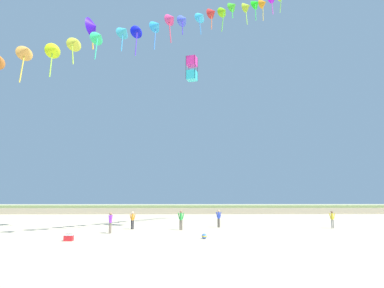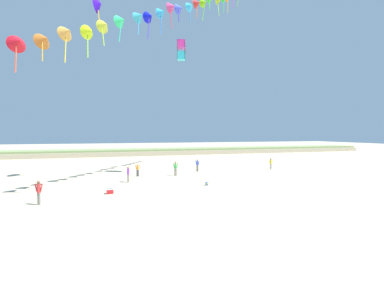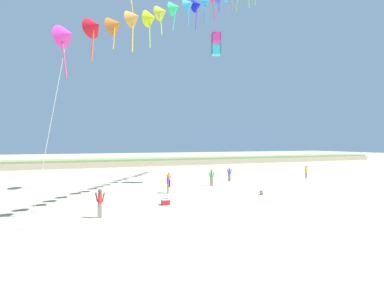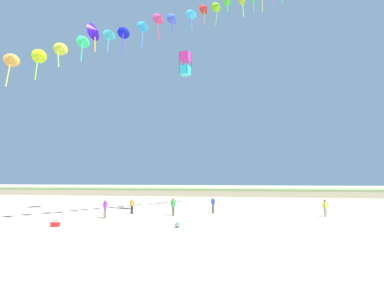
{
  "view_description": "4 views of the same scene",
  "coord_description": "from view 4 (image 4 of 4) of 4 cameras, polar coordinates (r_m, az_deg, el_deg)",
  "views": [
    {
      "loc": [
        0.21,
        -18.38,
        2.91
      ],
      "look_at": [
        0.76,
        10.99,
        7.45
      ],
      "focal_mm": 32.0,
      "sensor_mm": 36.0,
      "label": 1
    },
    {
      "loc": [
        -7.03,
        -17.44,
        5.12
      ],
      "look_at": [
        1.1,
        9.98,
        3.93
      ],
      "focal_mm": 24.0,
      "sensor_mm": 36.0,
      "label": 2
    },
    {
      "loc": [
        -14.12,
        -15.67,
        4.51
      ],
      "look_at": [
        -2.52,
        12.42,
        4.42
      ],
      "focal_mm": 28.0,
      "sensor_mm": 36.0,
      "label": 3
    },
    {
      "loc": [
        5.96,
        -15.81,
        3.68
      ],
      "look_at": [
        1.59,
        12.88,
        6.89
      ],
      "focal_mm": 28.0,
      "sensor_mm": 36.0,
      "label": 4
    }
  ],
  "objects": [
    {
      "name": "beach_cooler",
      "position": [
        25.26,
        -24.6,
        -13.64
      ],
      "size": [
        0.58,
        0.41,
        0.46
      ],
      "color": "red",
      "rests_on": "ground"
    },
    {
      "name": "kite_banner_string",
      "position": [
        30.91,
        -6.1,
        22.43
      ],
      "size": [
        28.66,
        21.84,
        28.17
      ],
      "color": "#EC35B0"
    },
    {
      "name": "person_far_center",
      "position": [
        31.06,
        24.01,
        -10.87
      ],
      "size": [
        0.56,
        0.22,
        1.6
      ],
      "color": "gray",
      "rests_on": "ground"
    },
    {
      "name": "large_kite_low_lead",
      "position": [
        35.29,
        -17.93,
        19.77
      ],
      "size": [
        1.27,
        2.03,
        3.32
      ],
      "color": "#350FC7"
    },
    {
      "name": "person_near_right",
      "position": [
        31.26,
        4.03,
        -11.28
      ],
      "size": [
        0.53,
        0.39,
        1.67
      ],
      "color": "#726656",
      "rests_on": "ground"
    },
    {
      "name": "dune_ridge",
      "position": [
        60.69,
        3.04,
        -9.11
      ],
      "size": [
        120.0,
        8.27,
        1.43
      ],
      "color": "tan",
      "rests_on": "ground"
    },
    {
      "name": "person_near_left",
      "position": [
        31.29,
        -11.37,
        -11.27
      ],
      "size": [
        0.55,
        0.21,
        1.57
      ],
      "color": "black",
      "rests_on": "ground"
    },
    {
      "name": "person_far_left",
      "position": [
        29.24,
        -3.6,
        -11.57
      ],
      "size": [
        0.6,
        0.25,
        1.72
      ],
      "color": "#726656",
      "rests_on": "ground"
    },
    {
      "name": "beach_ball",
      "position": [
        22.74,
        -2.79,
        -15.16
      ],
      "size": [
        0.36,
        0.36,
        0.36
      ],
      "color": "blue",
      "rests_on": "ground"
    },
    {
      "name": "person_far_right",
      "position": [
        28.52,
        -16.22,
        -11.55
      ],
      "size": [
        0.26,
        0.57,
        1.65
      ],
      "color": "#726656",
      "rests_on": "ground"
    },
    {
      "name": "ground_plane",
      "position": [
        17.3,
        -12.36,
        -18.46
      ],
      "size": [
        240.0,
        240.0,
        0.0
      ],
      "primitive_type": "plane",
      "color": "tan"
    },
    {
      "name": "large_kite_mid_trail",
      "position": [
        32.03,
        -1.28,
        15.03
      ],
      "size": [
        1.2,
        1.2,
        2.38
      ],
      "color": "#2DBECD"
    }
  ]
}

